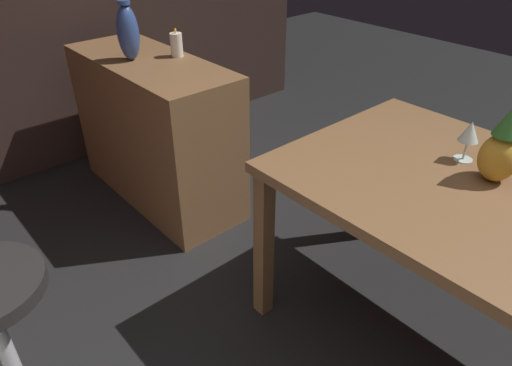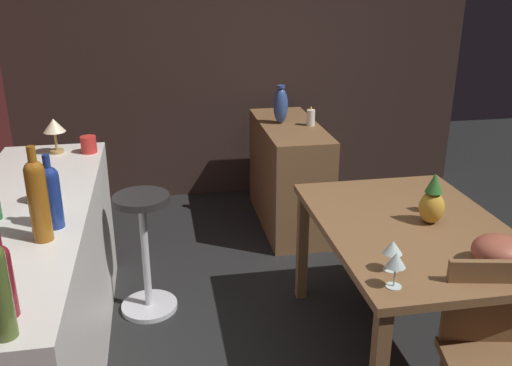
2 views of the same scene
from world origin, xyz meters
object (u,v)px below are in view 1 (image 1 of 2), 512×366
at_px(pineapple_centerpiece, 501,150).
at_px(vase_ceramic_blue, 128,32).
at_px(sideboard_cabinet, 157,131).
at_px(pillar_candle_tall, 176,45).
at_px(dining_table, 479,213).
at_px(wine_glass_left, 470,133).

distance_m(pineapple_centerpiece, vase_ceramic_blue, 1.77).
height_order(sideboard_cabinet, vase_ceramic_blue, vase_ceramic_blue).
bearing_deg(vase_ceramic_blue, pillar_candle_tall, -116.45).
height_order(dining_table, vase_ceramic_blue, vase_ceramic_blue).
distance_m(pillar_candle_tall, vase_ceramic_blue, 0.25).
bearing_deg(dining_table, pineapple_centerpiece, -75.48).
distance_m(dining_table, sideboard_cabinet, 1.73).
height_order(dining_table, sideboard_cabinet, sideboard_cabinet).
xyz_separation_m(dining_table, wine_glass_left, (0.16, -0.15, 0.19)).
distance_m(sideboard_cabinet, vase_ceramic_blue, 0.56).
bearing_deg(pineapple_centerpiece, pillar_candle_tall, 6.29).
height_order(sideboard_cabinet, pillar_candle_tall, pillar_candle_tall).
relative_size(dining_table, vase_ceramic_blue, 4.52).
bearing_deg(pineapple_centerpiece, vase_ceramic_blue, 12.69).
distance_m(pineapple_centerpiece, pillar_candle_tall, 1.63).
bearing_deg(sideboard_cabinet, dining_table, -172.21).
distance_m(wine_glass_left, pineapple_centerpiece, 0.14).
height_order(wine_glass_left, pineapple_centerpiece, pineapple_centerpiece).
relative_size(sideboard_cabinet, pillar_candle_tall, 7.53).
height_order(wine_glass_left, vase_ceramic_blue, vase_ceramic_blue).
relative_size(dining_table, pillar_candle_tall, 9.04).
relative_size(wine_glass_left, pineapple_centerpiece, 0.57).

